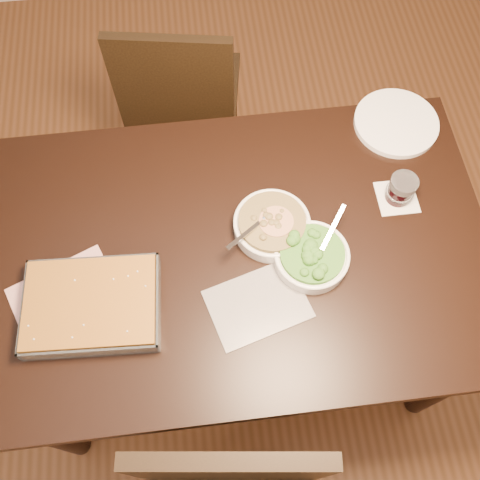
# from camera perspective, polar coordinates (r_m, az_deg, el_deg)

# --- Properties ---
(ground) EXTENTS (4.00, 4.00, 0.00)m
(ground) POSITION_cam_1_polar(r_m,az_deg,el_deg) (2.17, -0.17, -9.32)
(ground) COLOR #492A15
(ground) RESTS_ON ground
(table) EXTENTS (1.40, 0.90, 0.75)m
(table) POSITION_cam_1_polar(r_m,az_deg,el_deg) (1.55, -0.23, -2.32)
(table) COLOR black
(table) RESTS_ON ground
(magazine_a) EXTENTS (0.32, 0.28, 0.01)m
(magazine_a) POSITION_cam_1_polar(r_m,az_deg,el_deg) (1.48, -18.12, -5.78)
(magazine_a) COLOR #A22E35
(magazine_a) RESTS_ON table
(magazine_b) EXTENTS (0.29, 0.24, 0.00)m
(magazine_b) POSITION_cam_1_polar(r_m,az_deg,el_deg) (1.40, 1.91, -6.85)
(magazine_b) COLOR #27272F
(magazine_b) RESTS_ON table
(coaster) EXTENTS (0.11, 0.11, 0.00)m
(coaster) POSITION_cam_1_polar(r_m,az_deg,el_deg) (1.60, 16.38, 4.38)
(coaster) COLOR white
(coaster) RESTS_ON table
(stew_bowl) EXTENTS (0.21, 0.21, 0.08)m
(stew_bowl) POSITION_cam_1_polar(r_m,az_deg,el_deg) (1.46, 3.41, 1.64)
(stew_bowl) COLOR white
(stew_bowl) RESTS_ON table
(broccoli_bowl) EXTENTS (0.20, 0.21, 0.08)m
(broccoli_bowl) POSITION_cam_1_polar(r_m,az_deg,el_deg) (1.43, 7.65, -1.72)
(broccoli_bowl) COLOR white
(broccoli_bowl) RESTS_ON table
(baking_dish) EXTENTS (0.36, 0.27, 0.06)m
(baking_dish) POSITION_cam_1_polar(r_m,az_deg,el_deg) (1.42, -15.52, -6.71)
(baking_dish) COLOR silver
(baking_dish) RESTS_ON table
(wine_tumbler) EXTENTS (0.08, 0.08, 0.09)m
(wine_tumbler) POSITION_cam_1_polar(r_m,az_deg,el_deg) (1.56, 16.81, 5.24)
(wine_tumbler) COLOR black
(wine_tumbler) RESTS_ON coaster
(dinner_plate) EXTENTS (0.26, 0.26, 0.02)m
(dinner_plate) POSITION_cam_1_polar(r_m,az_deg,el_deg) (1.75, 16.31, 11.91)
(dinner_plate) COLOR white
(dinner_plate) RESTS_ON table
(chair_far) EXTENTS (0.48, 0.48, 0.88)m
(chair_far) POSITION_cam_1_polar(r_m,az_deg,el_deg) (2.11, -6.25, 14.96)
(chair_far) COLOR black
(chair_far) RESTS_ON ground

